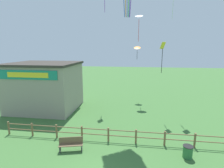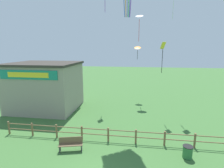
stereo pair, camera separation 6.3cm
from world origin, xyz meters
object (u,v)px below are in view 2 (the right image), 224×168
object	(u,v)px
seaside_building	(45,86)
kite_yellow_diamond	(163,53)
kite_white_delta	(139,17)
trash_bin	(188,152)
kite_orange_delta	(138,48)
park_bench_near_fence	(71,144)

from	to	relation	value
seaside_building	kite_yellow_diamond	size ratio (longest dim) A/B	2.45
kite_white_delta	seaside_building	bearing A→B (deg)	-151.65
kite_yellow_diamond	trash_bin	bearing A→B (deg)	-82.46
kite_orange_delta	kite_white_delta	bearing A→B (deg)	-76.60
seaside_building	trash_bin	xyz separation A→B (m)	(13.69, -7.63, -2.28)
kite_yellow_diamond	kite_orange_delta	xyz separation A→B (m)	(-2.41, 6.69, 0.47)
park_bench_near_fence	kite_orange_delta	bearing A→B (deg)	72.72
trash_bin	kite_yellow_diamond	bearing A→B (deg)	97.54
park_bench_near_fence	trash_bin	bearing A→B (deg)	2.08
trash_bin	kite_orange_delta	size ratio (longest dim) A/B	0.44
trash_bin	park_bench_near_fence	bearing A→B (deg)	-177.92
kite_white_delta	kite_orange_delta	bearing A→B (deg)	103.40
park_bench_near_fence	kite_yellow_diamond	xyz separation A→B (m)	(6.77, 7.33, 6.00)
seaside_building	kite_orange_delta	world-z (taller)	kite_orange_delta
kite_yellow_diamond	kite_orange_delta	bearing A→B (deg)	109.76
trash_bin	kite_orange_delta	xyz separation A→B (m)	(-3.34, 13.75, 6.57)
kite_white_delta	kite_orange_delta	distance (m)	3.94
park_bench_near_fence	kite_orange_delta	world-z (taller)	kite_orange_delta
seaside_building	kite_yellow_diamond	xyz separation A→B (m)	(12.75, -0.57, 3.82)
trash_bin	seaside_building	bearing A→B (deg)	150.88
kite_white_delta	kite_yellow_diamond	distance (m)	7.94
seaside_building	trash_bin	distance (m)	15.83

